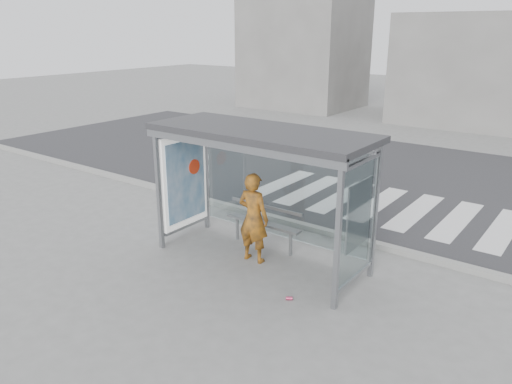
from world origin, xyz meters
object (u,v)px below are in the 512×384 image
Objects in this scene: bus_shelter at (246,159)px; bench at (263,223)px; soda_can at (289,298)px; person at (253,218)px.

bus_shelter reaches higher than bench.
bus_shelter is 1.54m from bench.
bench reaches higher than soda_can.
bench is 2.24m from soda_can.
person is at bearing -22.66° from bus_shelter.
person is 1.85m from soda_can.
soda_can is (1.64, -0.97, -1.95)m from bus_shelter.
bench is at bearing 85.99° from bus_shelter.
bench is (-0.21, 0.62, -0.35)m from person.
person is at bearing 148.13° from soda_can.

